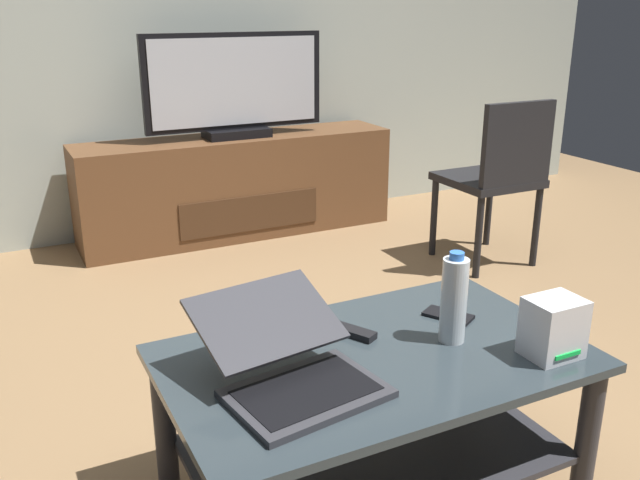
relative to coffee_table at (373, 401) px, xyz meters
The scene contains 10 objects.
ground_plane 0.45m from the coffee_table, 62.15° to the left, with size 7.68×7.68×0.00m, color olive.
coffee_table is the anchor object (origin of this frame).
media_cabinet 2.45m from the coffee_table, 78.39° to the left, with size 1.86×0.41×0.59m.
television 2.49m from the coffee_table, 78.29° to the left, with size 1.05×0.20×0.58m.
dining_chair 1.99m from the coffee_table, 40.56° to the left, with size 0.44×0.44×0.88m.
laptop 0.33m from the coffee_table, behind, with size 0.41×0.47×0.19m.
router_box 0.51m from the coffee_table, 27.01° to the right, with size 0.14×0.12×0.16m.
water_bottle_near 0.35m from the coffee_table, ahead, with size 0.07×0.07×0.26m.
cell_phone 0.36m from the coffee_table, 17.70° to the left, with size 0.07×0.14×0.01m, color black.
tv_remote 0.20m from the coffee_table, 91.98° to the left, with size 0.04×0.16×0.02m, color black.
Camera 1 is at (-1.00, -1.66, 1.33)m, focal length 38.65 mm.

